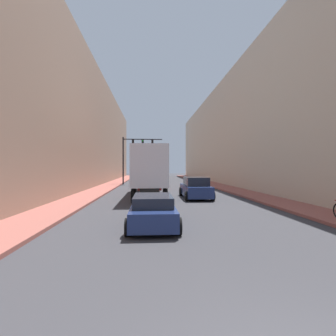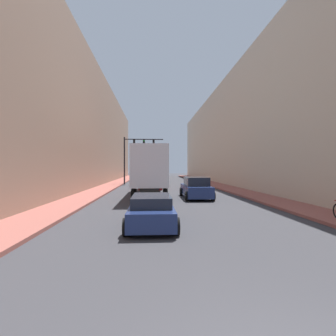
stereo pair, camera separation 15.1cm
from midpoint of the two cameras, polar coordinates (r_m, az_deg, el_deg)
sidewalk_right at (r=33.41m, az=11.46°, el=-3.87°), size 2.51×80.00×0.15m
sidewalk_left at (r=32.72m, az=-12.71°, el=-3.96°), size 2.51×80.00×0.15m
building_right at (r=35.00m, az=18.28°, el=8.10°), size 6.00×80.00×14.52m
building_left at (r=33.96m, az=-19.91°, el=8.78°), size 6.00×80.00×15.03m
semi_truck at (r=23.19m, az=-3.72°, el=-0.27°), size 2.49×13.37×3.95m
sedan_car at (r=11.09m, az=-3.23°, el=-9.21°), size 2.01×4.56×1.28m
suv_car at (r=20.74m, az=6.29°, el=-4.38°), size 2.12×4.91×1.67m
traffic_signal_gantry at (r=37.32m, az=-7.17°, el=3.70°), size 5.58×0.35×6.68m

